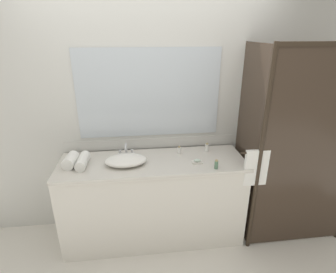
{
  "coord_description": "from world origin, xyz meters",
  "views": [
    {
      "loc": [
        -0.13,
        -2.29,
        2.08
      ],
      "look_at": [
        0.15,
        0.0,
        1.15
      ],
      "focal_mm": 28.37,
      "sensor_mm": 36.0,
      "label": 1
    }
  ],
  "objects_px": {
    "faucet": "(126,152)",
    "rolled_towel_near_edge": "(71,160)",
    "soap_dish": "(197,161)",
    "amenity_bottle_lotion": "(207,147)",
    "amenity_bottle_shampoo": "(216,165)",
    "amenity_bottle_body_wash": "(179,150)",
    "sink_basin": "(126,160)",
    "rolled_towel_middle": "(83,161)"
  },
  "relations": [
    {
      "from": "faucet",
      "to": "rolled_towel_near_edge",
      "type": "height_order",
      "value": "faucet"
    },
    {
      "from": "soap_dish",
      "to": "amenity_bottle_lotion",
      "type": "distance_m",
      "value": 0.29
    },
    {
      "from": "soap_dish",
      "to": "amenity_bottle_shampoo",
      "type": "height_order",
      "value": "amenity_bottle_shampoo"
    },
    {
      "from": "amenity_bottle_body_wash",
      "to": "sink_basin",
      "type": "bearing_deg",
      "value": -162.49
    },
    {
      "from": "amenity_bottle_lotion",
      "to": "rolled_towel_near_edge",
      "type": "xyz_separation_m",
      "value": [
        -1.34,
        -0.15,
        0.01
      ]
    },
    {
      "from": "faucet",
      "to": "rolled_towel_near_edge",
      "type": "bearing_deg",
      "value": -163.35
    },
    {
      "from": "soap_dish",
      "to": "rolled_towel_near_edge",
      "type": "bearing_deg",
      "value": 175.84
    },
    {
      "from": "soap_dish",
      "to": "amenity_bottle_lotion",
      "type": "xyz_separation_m",
      "value": [
        0.16,
        0.24,
        0.03
      ]
    },
    {
      "from": "amenity_bottle_shampoo",
      "to": "rolled_towel_near_edge",
      "type": "bearing_deg",
      "value": 170.44
    },
    {
      "from": "soap_dish",
      "to": "amenity_bottle_body_wash",
      "type": "xyz_separation_m",
      "value": [
        -0.14,
        0.22,
        0.02
      ]
    },
    {
      "from": "amenity_bottle_shampoo",
      "to": "rolled_towel_middle",
      "type": "height_order",
      "value": "rolled_towel_middle"
    },
    {
      "from": "rolled_towel_near_edge",
      "to": "rolled_towel_middle",
      "type": "height_order",
      "value": "rolled_towel_near_edge"
    },
    {
      "from": "amenity_bottle_body_wash",
      "to": "soap_dish",
      "type": "bearing_deg",
      "value": -58.09
    },
    {
      "from": "amenity_bottle_lotion",
      "to": "amenity_bottle_shampoo",
      "type": "bearing_deg",
      "value": -91.78
    },
    {
      "from": "soap_dish",
      "to": "amenity_bottle_shampoo",
      "type": "xyz_separation_m",
      "value": [
        0.14,
        -0.14,
        0.03
      ]
    },
    {
      "from": "rolled_towel_near_edge",
      "to": "rolled_towel_middle",
      "type": "relative_size",
      "value": 0.78
    },
    {
      "from": "soap_dish",
      "to": "amenity_bottle_shampoo",
      "type": "relative_size",
      "value": 1.13
    },
    {
      "from": "sink_basin",
      "to": "faucet",
      "type": "distance_m",
      "value": 0.18
    },
    {
      "from": "faucet",
      "to": "soap_dish",
      "type": "distance_m",
      "value": 0.72
    },
    {
      "from": "amenity_bottle_lotion",
      "to": "amenity_bottle_shampoo",
      "type": "height_order",
      "value": "amenity_bottle_lotion"
    },
    {
      "from": "amenity_bottle_lotion",
      "to": "amenity_bottle_shampoo",
      "type": "relative_size",
      "value": 1.04
    },
    {
      "from": "sink_basin",
      "to": "soap_dish",
      "type": "distance_m",
      "value": 0.68
    },
    {
      "from": "sink_basin",
      "to": "amenity_bottle_shampoo",
      "type": "height_order",
      "value": "amenity_bottle_shampoo"
    },
    {
      "from": "sink_basin",
      "to": "amenity_bottle_shampoo",
      "type": "relative_size",
      "value": 4.44
    },
    {
      "from": "soap_dish",
      "to": "amenity_bottle_lotion",
      "type": "relative_size",
      "value": 1.08
    },
    {
      "from": "amenity_bottle_lotion",
      "to": "rolled_towel_near_edge",
      "type": "distance_m",
      "value": 1.35
    },
    {
      "from": "sink_basin",
      "to": "faucet",
      "type": "relative_size",
      "value": 2.31
    },
    {
      "from": "amenity_bottle_lotion",
      "to": "rolled_towel_near_edge",
      "type": "bearing_deg",
      "value": -173.47
    },
    {
      "from": "soap_dish",
      "to": "rolled_towel_near_edge",
      "type": "distance_m",
      "value": 1.19
    },
    {
      "from": "sink_basin",
      "to": "amenity_bottle_lotion",
      "type": "height_order",
      "value": "amenity_bottle_lotion"
    },
    {
      "from": "faucet",
      "to": "soap_dish",
      "type": "height_order",
      "value": "faucet"
    },
    {
      "from": "amenity_bottle_shampoo",
      "to": "rolled_towel_near_edge",
      "type": "distance_m",
      "value": 1.34
    },
    {
      "from": "faucet",
      "to": "amenity_bottle_lotion",
      "type": "xyz_separation_m",
      "value": [
        0.83,
        0.0,
        -0.0
      ]
    },
    {
      "from": "sink_basin",
      "to": "rolled_towel_middle",
      "type": "xyz_separation_m",
      "value": [
        -0.4,
        0.02,
        0.01
      ]
    },
    {
      "from": "sink_basin",
      "to": "soap_dish",
      "type": "relative_size",
      "value": 3.92
    },
    {
      "from": "amenity_bottle_lotion",
      "to": "amenity_bottle_shampoo",
      "type": "distance_m",
      "value": 0.38
    },
    {
      "from": "amenity_bottle_shampoo",
      "to": "rolled_towel_near_edge",
      "type": "height_order",
      "value": "rolled_towel_near_edge"
    },
    {
      "from": "faucet",
      "to": "amenity_bottle_lotion",
      "type": "height_order",
      "value": "faucet"
    },
    {
      "from": "rolled_towel_near_edge",
      "to": "faucet",
      "type": "bearing_deg",
      "value": 16.65
    },
    {
      "from": "sink_basin",
      "to": "amenity_bottle_body_wash",
      "type": "relative_size",
      "value": 4.9
    },
    {
      "from": "amenity_bottle_body_wash",
      "to": "amenity_bottle_lotion",
      "type": "bearing_deg",
      "value": 3.33
    },
    {
      "from": "amenity_bottle_body_wash",
      "to": "rolled_towel_near_edge",
      "type": "relative_size",
      "value": 0.4
    }
  ]
}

